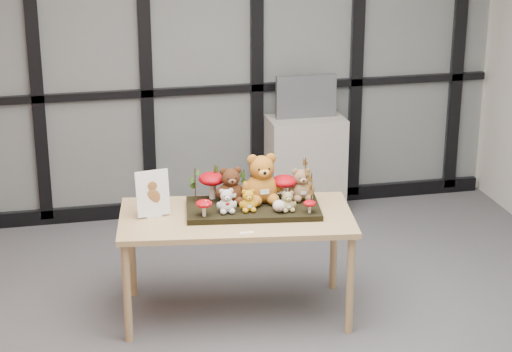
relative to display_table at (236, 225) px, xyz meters
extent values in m
plane|color=beige|center=(0.09, 1.88, 0.77)|extent=(5.00, 0.00, 5.00)
cube|color=#2D383F|center=(0.09, 1.85, 0.77)|extent=(4.90, 0.02, 2.70)
cube|color=black|center=(0.09, 1.85, -0.57)|extent=(4.90, 0.06, 0.12)
cube|color=black|center=(0.09, 1.85, 0.42)|extent=(4.90, 0.06, 0.06)
cube|color=black|center=(-1.21, 1.85, 0.77)|extent=(0.10, 0.06, 2.70)
cube|color=black|center=(-0.36, 1.85, 0.77)|extent=(0.10, 0.06, 2.70)
cube|color=black|center=(0.54, 1.85, 0.77)|extent=(0.10, 0.06, 2.70)
cube|color=black|center=(1.39, 1.85, 0.77)|extent=(0.10, 0.06, 2.70)
cube|color=black|center=(2.29, 1.85, 0.77)|extent=(0.10, 0.06, 2.70)
cube|color=tan|center=(0.00, 0.00, 0.05)|extent=(1.56, 0.93, 0.04)
cylinder|color=tan|center=(-0.73, -0.22, -0.30)|extent=(0.05, 0.05, 0.66)
cylinder|color=tan|center=(-0.64, 0.41, -0.30)|extent=(0.05, 0.05, 0.66)
cylinder|color=tan|center=(0.64, -0.41, -0.30)|extent=(0.05, 0.05, 0.66)
cylinder|color=tan|center=(0.73, 0.22, -0.30)|extent=(0.05, 0.05, 0.66)
cube|color=black|center=(0.12, 0.04, 0.09)|extent=(0.90, 0.54, 0.04)
cube|color=silver|center=(-0.52, 0.09, 0.07)|extent=(0.11, 0.07, 0.01)
cube|color=white|center=(-0.52, 0.09, 0.22)|extent=(0.22, 0.08, 0.29)
ellipsoid|color=brown|center=(-0.52, 0.08, 0.20)|extent=(0.09, 0.01, 0.11)
ellipsoid|color=brown|center=(-0.52, 0.08, 0.27)|extent=(0.06, 0.01, 0.06)
cube|color=white|center=(0.01, -0.30, 0.07)|extent=(0.08, 0.03, 0.00)
cube|color=#9D978C|center=(0.90, 1.63, -0.21)|extent=(0.62, 0.36, 0.83)
cube|color=#52545A|center=(0.90, 1.65, 0.38)|extent=(0.50, 0.05, 0.35)
cube|color=black|center=(0.90, 1.63, 0.38)|extent=(0.44, 0.00, 0.29)
camera|label=1|loc=(-1.05, -5.36, 2.25)|focal=65.00mm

